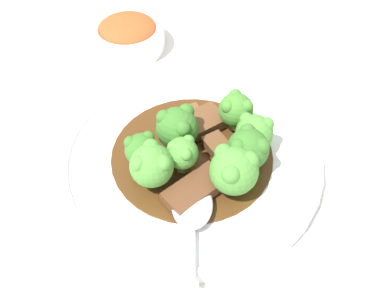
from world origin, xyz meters
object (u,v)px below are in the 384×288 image
Objects in this scene: side_bowl_kimchi at (128,35)px; broccoli_floret_5 at (254,132)px; broccoli_floret_3 at (178,127)px; broccoli_floret_6 at (182,153)px; broccoli_floret_4 at (152,165)px; broccoli_floret_7 at (236,109)px; broccoli_floret_2 at (234,170)px; broccoli_floret_0 at (142,149)px; sauce_dish at (361,116)px; beef_strip_1 at (183,118)px; beef_strip_0 at (195,190)px; serving_spoon at (192,220)px; beef_strip_2 at (204,121)px; beef_strip_3 at (222,151)px; main_plate at (192,157)px; broccoli_floret_1 at (248,148)px.

broccoli_floret_5 is at bearing -104.49° from side_bowl_kimchi.
broccoli_floret_6 is at bearing -134.23° from broccoli_floret_3.
broccoli_floret_4 reaches higher than broccoli_floret_5.
broccoli_floret_2 is at bearing -146.71° from broccoli_floret_7.
broccoli_floret_7 is at bearing 33.29° from broccoli_floret_2.
broccoli_floret_3 is at bearing 13.43° from broccoli_floret_4.
side_bowl_kimchi is (0.15, 0.23, -0.02)m from broccoli_floret_6.
broccoli_floret_0 is 0.03m from broccoli_floret_4.
broccoli_floret_0 is 0.56× the size of sauce_dish.
broccoli_floret_3 is 1.10× the size of broccoli_floret_6.
sauce_dish is (0.16, -0.17, -0.02)m from beef_strip_1.
serving_spoon is (-0.03, -0.02, -0.00)m from beef_strip_0.
beef_strip_2 reaches higher than beef_strip_1.
beef_strip_2 reaches higher than beef_strip_3.
beef_strip_2 reaches higher than sauce_dish.
side_bowl_kimchi is at bearing 61.02° from main_plate.
broccoli_floret_0 is at bearing 127.81° from broccoli_floret_1.
main_plate is at bearing -6.49° from broccoli_floret_4.
broccoli_floret_1 is (0.07, -0.02, 0.02)m from beef_strip_0.
broccoli_floret_6 is at bearing -59.67° from broccoli_floret_0.
broccoli_floret_4 is at bearing 169.87° from broccoli_floret_7.
beef_strip_0 is 1.42× the size of broccoli_floret_1.
side_bowl_kimchi is at bearing 57.25° from beef_strip_0.
side_bowl_kimchi is (0.07, 0.27, -0.02)m from broccoli_floret_5.
broccoli_floret_7 is (0.04, 0.05, 0.00)m from broccoli_floret_1.
broccoli_floret_6 is 0.24× the size of serving_spoon.
beef_strip_2 is 1.10× the size of broccoli_floret_1.
broccoli_floret_3 is at bearing 45.77° from broccoli_floret_6.
main_plate is 0.23m from sauce_dish.
side_bowl_kimchi is (0.10, 0.28, -0.03)m from broccoli_floret_1.
broccoli_floret_4 is 1.16× the size of broccoli_floret_5.
beef_strip_2 is 1.24× the size of broccoli_floret_6.
beef_strip_0 is 1.37× the size of broccoli_floret_2.
side_bowl_kimchi is (0.08, 0.20, -0.00)m from beef_strip_2.
broccoli_floret_1 is at bearing -75.94° from broccoli_floret_3.
beef_strip_3 is at bearing -118.57° from beef_strip_2.
sauce_dish is (0.15, -0.14, -0.02)m from beef_strip_2.
broccoli_floret_4 is 0.27× the size of serving_spoon.
broccoli_floret_4 is 1.05× the size of broccoli_floret_7.
broccoli_floret_3 is (-0.02, 0.05, 0.02)m from beef_strip_3.
serving_spoon is (-0.05, -0.05, -0.02)m from broccoli_floret_6.
beef_strip_0 is 1.29× the size of beef_strip_2.
broccoli_floret_5 is (0.05, -0.07, -0.00)m from broccoli_floret_3.
beef_strip_0 reaches higher than beef_strip_3.
serving_spoon is (-0.13, -0.01, -0.02)m from broccoli_floret_5.
broccoli_floret_2 is at bearing -112.94° from beef_strip_1.
beef_strip_3 is (-0.02, -0.05, -0.00)m from beef_strip_2.
broccoli_floret_5 is at bearing -34.14° from beef_strip_3.
broccoli_floret_1 reaches higher than broccoli_floret_0.
beef_strip_1 and beef_strip_3 have the same top height.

